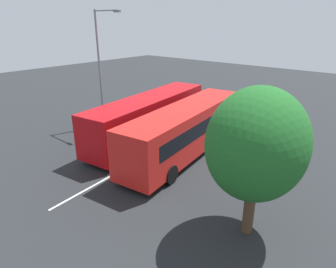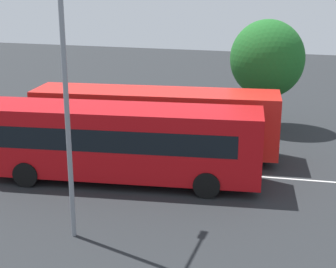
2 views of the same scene
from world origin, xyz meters
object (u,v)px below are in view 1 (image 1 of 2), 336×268
Objects in this scene: bus_center_left at (149,116)px; depot_tree at (257,145)px; pedestrian at (213,108)px; street_lamp at (101,63)px; bus_far_left at (186,129)px.

bus_center_left is 1.93× the size of depot_tree.
pedestrian is 10.07m from street_lamp.
bus_center_left is 11.36m from depot_tree.
depot_tree reaches higher than bus_center_left.
pedestrian is at bearing 37.77° from depot_tree.
bus_far_left is at bearing 55.71° from depot_tree.
depot_tree is (-4.79, -10.07, 2.15)m from bus_center_left.
bus_center_left is (0.34, 3.55, 0.00)m from bus_far_left.
pedestrian is 0.29× the size of depot_tree.
bus_far_left is 6.73× the size of pedestrian.
pedestrian is at bearing -16.16° from bus_center_left.
bus_far_left is 1.00× the size of bus_center_left.
bus_far_left is 1.32× the size of street_lamp.
bus_center_left is 6.73× the size of pedestrian.
street_lamp reaches higher than depot_tree.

